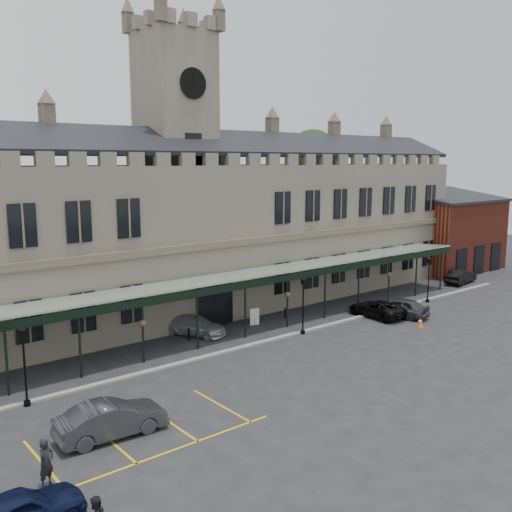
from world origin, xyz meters
TOP-DOWN VIEW (x-y plane):
  - ground at (0.00, 0.00)m, footprint 140.00×140.00m
  - station_building at (0.00, 15.91)m, footprint 60.00×10.36m
  - clock_tower at (0.00, 16.00)m, footprint 5.60×5.60m
  - canopy at (0.00, 7.46)m, footprint 50.00×4.10m
  - brick_annex at (34.00, 12.97)m, footprint 12.40×8.36m
  - kerb at (0.00, 5.50)m, footprint 60.00×0.40m
  - parking_markings at (-14.00, -1.50)m, footprint 16.00×6.00m
  - tree_behind_mid at (8.00, 25.00)m, footprint 6.00×6.00m
  - tree_behind_right at (24.00, 25.00)m, footprint 6.00×6.00m
  - lamp_post_left at (-15.68, 5.22)m, footprint 0.41×0.41m
  - lamp_post_mid at (3.73, 5.24)m, footprint 0.41×0.41m
  - lamp_post_right at (18.81, 5.07)m, footprint 0.39×0.39m
  - traffic_cone at (11.80, 0.94)m, footprint 0.42×0.42m
  - sign_board at (2.47, 9.21)m, footprint 0.74×0.23m
  - bollard_left at (-3.48, 9.11)m, footprint 0.16×0.16m
  - bollard_right at (5.49, 9.07)m, footprint 0.15×0.15m
  - car_left_b at (-13.74, -0.55)m, footprint 5.09×2.06m
  - car_taxi at (-2.44, 10.00)m, footprint 3.89×5.08m
  - car_van at (11.50, 4.85)m, footprint 2.28×4.85m
  - car_right_a at (13.00, 3.71)m, footprint 2.86×4.86m
  - car_right_b at (28.11, 7.53)m, footprint 4.69×2.22m
  - person_a at (-17.42, -2.74)m, footprint 0.84×0.74m

SIDE VIEW (x-z plane):
  - ground at x=0.00m, z-range 0.00..0.00m
  - parking_markings at x=-14.00m, z-range -0.01..0.01m
  - kerb at x=0.00m, z-range 0.00..0.12m
  - traffic_cone at x=11.80m, z-range -0.01..0.67m
  - bollard_right at x=5.49m, z-range 0.00..0.85m
  - bollard_left at x=-3.48m, z-range 0.00..0.89m
  - sign_board at x=2.47m, z-range -0.02..1.27m
  - car_van at x=11.50m, z-range 0.00..1.34m
  - car_taxi at x=-2.44m, z-range 0.00..1.37m
  - car_right_b at x=28.11m, z-range 0.00..1.48m
  - car_right_a at x=13.00m, z-range 0.00..1.55m
  - car_left_b at x=-13.74m, z-range 0.00..1.64m
  - person_a at x=-17.42m, z-range 0.00..1.93m
  - canopy at x=0.00m, z-range 0.25..4.55m
  - lamp_post_right at x=18.81m, z-range 0.38..4.51m
  - lamp_post_mid at x=3.73m, z-range 0.40..4.70m
  - lamp_post_left at x=-15.68m, z-range 0.40..4.70m
  - brick_annex at x=34.00m, z-range -0.46..8.77m
  - station_building at x=0.00m, z-range -2.18..15.12m
  - tree_behind_mid at x=8.00m, z-range 4.81..20.81m
  - tree_behind_right at x=24.00m, z-range 4.81..20.81m
  - clock_tower at x=0.00m, z-range 0.71..25.51m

